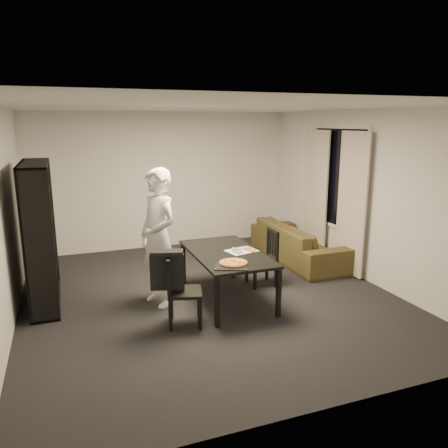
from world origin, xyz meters
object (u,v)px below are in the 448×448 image
object	(u,v)px
chair_right	(266,253)
baking_tray	(231,266)
dining_table	(227,256)
pepperoni_pizza	(233,263)
chair_left	(178,286)
person	(158,238)
bookshelf	(40,234)
sofa	(298,242)

from	to	relation	value
chair_right	baking_tray	size ratio (longest dim) A/B	2.12
dining_table	pepperoni_pizza	world-z (taller)	pepperoni_pizza
chair_right	pepperoni_pizza	bearing A→B (deg)	-43.49
chair_left	baking_tray	world-z (taller)	chair_left
baking_tray	pepperoni_pizza	distance (m)	0.08
person	baking_tray	bearing A→B (deg)	22.21
chair_left	baking_tray	xyz separation A→B (m)	(0.67, -0.06, 0.19)
bookshelf	person	xyz separation A→B (m)	(1.46, -0.62, -0.03)
sofa	person	bearing A→B (deg)	110.65
dining_table	bookshelf	bearing A→B (deg)	161.13
person	baking_tray	xyz separation A→B (m)	(0.73, -0.78, -0.24)
dining_table	baking_tray	size ratio (longest dim) A/B	4.06
person	baking_tray	distance (m)	1.09
bookshelf	baking_tray	xyz separation A→B (m)	(2.19, -1.39, -0.27)
baking_tray	sofa	world-z (taller)	baking_tray
chair_left	bookshelf	bearing A→B (deg)	63.89
chair_left	sofa	size ratio (longest dim) A/B	0.39
baking_tray	person	bearing A→B (deg)	133.29
bookshelf	dining_table	bearing A→B (deg)	-18.87
sofa	pepperoni_pizza	bearing A→B (deg)	131.97
sofa	dining_table	bearing A→B (deg)	123.56
baking_tray	sofa	xyz separation A→B (m)	(1.98, 1.80, -0.36)
person	sofa	bearing A→B (deg)	89.57
sofa	chair_right	bearing A→B (deg)	129.80
bookshelf	chair_left	xyz separation A→B (m)	(1.52, -1.33, -0.45)
dining_table	chair_left	distance (m)	0.99
sofa	bookshelf	bearing A→B (deg)	95.56
person	sofa	distance (m)	2.96
chair_left	pepperoni_pizza	distance (m)	0.75
person	dining_table	bearing A→B (deg)	57.10
dining_table	baking_tray	distance (m)	0.61
person	pepperoni_pizza	bearing A→B (deg)	26.39
chair_left	chair_right	size ratio (longest dim) A/B	1.02
dining_table	person	size ratio (longest dim) A/B	0.88
pepperoni_pizza	dining_table	bearing A→B (deg)	78.22
chair_right	baking_tray	bearing A→B (deg)	-43.17
chair_right	pepperoni_pizza	distance (m)	1.24
dining_table	pepperoni_pizza	xyz separation A→B (m)	(-0.11, -0.53, 0.09)
dining_table	person	bearing A→B (deg)	168.17
dining_table	pepperoni_pizza	distance (m)	0.55
dining_table	chair_right	distance (m)	0.84
baking_tray	pepperoni_pizza	bearing A→B (deg)	49.85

